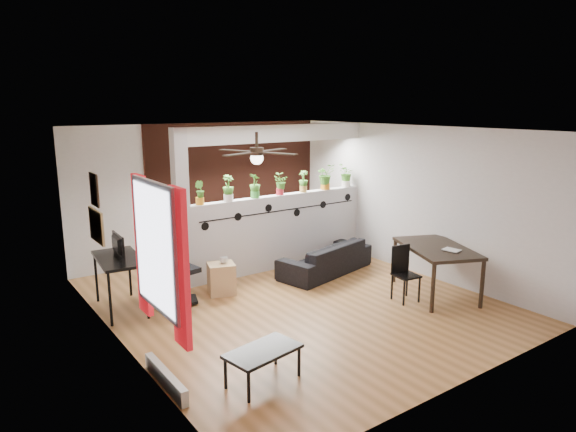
{
  "coord_description": "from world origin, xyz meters",
  "views": [
    {
      "loc": [
        -4.35,
        -6.01,
        2.96
      ],
      "look_at": [
        0.34,
        0.6,
        1.18
      ],
      "focal_mm": 32.0,
      "sensor_mm": 36.0,
      "label": 1
    }
  ],
  "objects_px": {
    "cup": "(224,260)",
    "office_chair": "(179,273)",
    "folding_chair": "(403,268)",
    "potted_plant_0": "(200,192)",
    "potted_plant_4": "(303,181)",
    "potted_plant_2": "(255,185)",
    "computer_desk": "(119,262)",
    "potted_plant_3": "(280,183)",
    "potted_plant_6": "(346,175)",
    "ceiling_fan": "(257,154)",
    "sofa": "(325,258)",
    "potted_plant_5": "(325,176)",
    "cube_shelf": "(221,279)",
    "coffee_table": "(263,353)",
    "potted_plant_1": "(228,187)",
    "dining_table": "(437,252)"
  },
  "relations": [
    {
      "from": "potted_plant_3",
      "to": "sofa",
      "type": "xyz_separation_m",
      "value": [
        0.46,
        -0.75,
        -1.3
      ]
    },
    {
      "from": "folding_chair",
      "to": "computer_desk",
      "type": "bearing_deg",
      "value": 150.26
    },
    {
      "from": "potted_plant_0",
      "to": "cube_shelf",
      "type": "xyz_separation_m",
      "value": [
        0.03,
        -0.61,
        -1.31
      ]
    },
    {
      "from": "office_chair",
      "to": "cube_shelf",
      "type": "bearing_deg",
      "value": -4.45
    },
    {
      "from": "ceiling_fan",
      "to": "potted_plant_0",
      "type": "xyz_separation_m",
      "value": [
        0.02,
        1.8,
        -0.76
      ]
    },
    {
      "from": "potted_plant_3",
      "to": "cup",
      "type": "relative_size",
      "value": 3.05
    },
    {
      "from": "ceiling_fan",
      "to": "potted_plant_4",
      "type": "xyz_separation_m",
      "value": [
        2.13,
        1.8,
        -0.75
      ]
    },
    {
      "from": "potted_plant_0",
      "to": "potted_plant_4",
      "type": "distance_m",
      "value": 2.11
    },
    {
      "from": "potted_plant_2",
      "to": "coffee_table",
      "type": "bearing_deg",
      "value": -120.7
    },
    {
      "from": "potted_plant_0",
      "to": "potted_plant_4",
      "type": "relative_size",
      "value": 0.98
    },
    {
      "from": "cup",
      "to": "folding_chair",
      "type": "relative_size",
      "value": 0.15
    },
    {
      "from": "cup",
      "to": "office_chair",
      "type": "distance_m",
      "value": 0.75
    },
    {
      "from": "coffee_table",
      "to": "potted_plant_2",
      "type": "bearing_deg",
      "value": 59.3
    },
    {
      "from": "potted_plant_6",
      "to": "cup",
      "type": "height_order",
      "value": "potted_plant_6"
    },
    {
      "from": "potted_plant_6",
      "to": "sofa",
      "type": "relative_size",
      "value": 0.25
    },
    {
      "from": "sofa",
      "to": "folding_chair",
      "type": "relative_size",
      "value": 2.1
    },
    {
      "from": "ceiling_fan",
      "to": "cup",
      "type": "distance_m",
      "value": 2.13
    },
    {
      "from": "potted_plant_2",
      "to": "ceiling_fan",
      "type": "bearing_deg",
      "value": -120.81
    },
    {
      "from": "cube_shelf",
      "to": "dining_table",
      "type": "relative_size",
      "value": 0.3
    },
    {
      "from": "computer_desk",
      "to": "potted_plant_4",
      "type": "bearing_deg",
      "value": 5.43
    },
    {
      "from": "ceiling_fan",
      "to": "potted_plant_0",
      "type": "relative_size",
      "value": 3.07
    },
    {
      "from": "cup",
      "to": "potted_plant_0",
      "type": "bearing_deg",
      "value": 97.62
    },
    {
      "from": "computer_desk",
      "to": "sofa",
      "type": "bearing_deg",
      "value": -6.74
    },
    {
      "from": "potted_plant_4",
      "to": "cup",
      "type": "height_order",
      "value": "potted_plant_4"
    },
    {
      "from": "sofa",
      "to": "cube_shelf",
      "type": "distance_m",
      "value": 2.01
    },
    {
      "from": "potted_plant_2",
      "to": "computer_desk",
      "type": "bearing_deg",
      "value": -172.33
    },
    {
      "from": "ceiling_fan",
      "to": "computer_desk",
      "type": "bearing_deg",
      "value": 134.8
    },
    {
      "from": "sofa",
      "to": "coffee_table",
      "type": "xyz_separation_m",
      "value": [
        -2.9,
        -2.47,
        0.08
      ]
    },
    {
      "from": "potted_plant_3",
      "to": "folding_chair",
      "type": "distance_m",
      "value": 2.72
    },
    {
      "from": "ceiling_fan",
      "to": "dining_table",
      "type": "bearing_deg",
      "value": -15.49
    },
    {
      "from": "potted_plant_2",
      "to": "potted_plant_3",
      "type": "height_order",
      "value": "potted_plant_2"
    },
    {
      "from": "sofa",
      "to": "cup",
      "type": "height_order",
      "value": "cup"
    },
    {
      "from": "ceiling_fan",
      "to": "folding_chair",
      "type": "bearing_deg",
      "value": -15.93
    },
    {
      "from": "potted_plant_1",
      "to": "folding_chair",
      "type": "xyz_separation_m",
      "value": [
        1.66,
        -2.43,
        -1.08
      ]
    },
    {
      "from": "potted_plant_3",
      "to": "potted_plant_2",
      "type": "bearing_deg",
      "value": 180.0
    },
    {
      "from": "potted_plant_2",
      "to": "computer_desk",
      "type": "relative_size",
      "value": 0.37
    },
    {
      "from": "potted_plant_4",
      "to": "folding_chair",
      "type": "bearing_deg",
      "value": -88.02
    },
    {
      "from": "potted_plant_0",
      "to": "folding_chair",
      "type": "bearing_deg",
      "value": -47.98
    },
    {
      "from": "cup",
      "to": "computer_desk",
      "type": "relative_size",
      "value": 0.11
    },
    {
      "from": "potted_plant_3",
      "to": "potted_plant_5",
      "type": "bearing_deg",
      "value": 0.0
    },
    {
      "from": "folding_chair",
      "to": "cup",
      "type": "bearing_deg",
      "value": 139.19
    },
    {
      "from": "potted_plant_0",
      "to": "sofa",
      "type": "height_order",
      "value": "potted_plant_0"
    },
    {
      "from": "potted_plant_1",
      "to": "folding_chair",
      "type": "relative_size",
      "value": 0.52
    },
    {
      "from": "potted_plant_0",
      "to": "potted_plant_6",
      "type": "xyz_separation_m",
      "value": [
        3.16,
        0.0,
        0.03
      ]
    },
    {
      "from": "potted_plant_2",
      "to": "computer_desk",
      "type": "height_order",
      "value": "potted_plant_2"
    },
    {
      "from": "folding_chair",
      "to": "potted_plant_2",
      "type": "bearing_deg",
      "value": 115.07
    },
    {
      "from": "potted_plant_4",
      "to": "potted_plant_6",
      "type": "xyz_separation_m",
      "value": [
        1.05,
        0.0,
        0.03
      ]
    },
    {
      "from": "office_chair",
      "to": "coffee_table",
      "type": "height_order",
      "value": "office_chair"
    },
    {
      "from": "sofa",
      "to": "coffee_table",
      "type": "relative_size",
      "value": 2.03
    },
    {
      "from": "ceiling_fan",
      "to": "potted_plant_5",
      "type": "height_order",
      "value": "ceiling_fan"
    }
  ]
}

